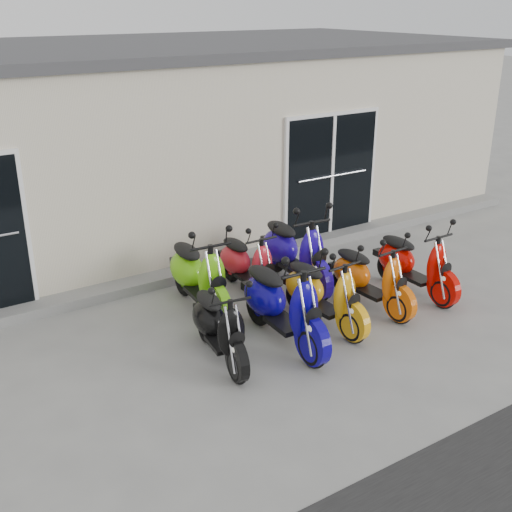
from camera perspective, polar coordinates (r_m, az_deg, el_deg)
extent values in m
plane|color=gray|center=(8.87, 2.12, -5.72)|extent=(80.00, 80.00, 0.00)
cube|color=beige|center=(12.72, -11.51, 10.09)|extent=(14.00, 6.00, 3.20)
cube|color=#3F3F42|center=(12.50, -12.11, 17.64)|extent=(14.20, 6.20, 0.16)
cube|color=gray|center=(10.40, -4.26, -1.00)|extent=(14.00, 0.40, 0.15)
cube|color=black|center=(11.53, 6.68, 7.44)|extent=(2.02, 0.08, 2.22)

